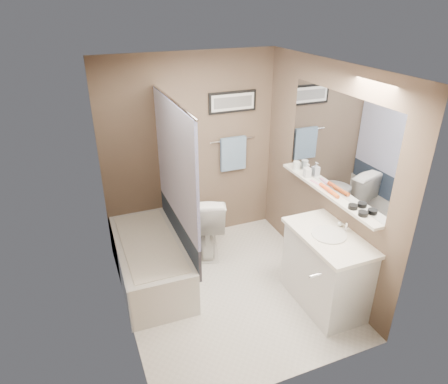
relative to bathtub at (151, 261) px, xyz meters
name	(u,v)px	position (x,y,z in m)	size (l,w,h in m)	color
ground	(229,290)	(0.75, -0.51, -0.25)	(2.50, 2.50, 0.00)	silver
ceiling	(231,70)	(0.75, -0.51, 2.13)	(2.20, 2.50, 0.04)	white
wall_back	(191,153)	(0.75, 0.72, 0.95)	(2.20, 0.04, 2.40)	brown
wall_front	(295,264)	(0.75, -1.74, 0.95)	(2.20, 0.04, 2.40)	brown
wall_left	(118,214)	(-0.33, -0.51, 0.95)	(0.04, 2.50, 2.40)	brown
wall_right	(322,177)	(1.83, -0.51, 0.95)	(0.04, 2.50, 2.40)	brown
tile_surround	(112,209)	(-0.34, -0.01, 0.75)	(0.02, 1.55, 2.00)	tan
curtain_rod	(172,100)	(0.35, -0.01, 1.80)	(0.02, 0.02, 1.55)	silver
curtain_upper	(175,163)	(0.35, -0.01, 1.15)	(0.03, 1.45, 1.28)	white
curtain_lower	(179,231)	(0.35, -0.01, 0.33)	(0.03, 1.45, 0.36)	#273549
mirror	(337,144)	(1.84, -0.66, 1.37)	(0.02, 1.60, 1.00)	silver
shelf	(326,192)	(1.79, -0.66, 0.85)	(0.12, 1.60, 0.03)	silver
towel_bar	(233,140)	(1.30, 0.70, 1.05)	(0.02, 0.02, 0.60)	silver
towel	(233,154)	(1.30, 0.68, 0.87)	(0.34, 0.05, 0.44)	#9CC3E3
art_frame	(233,102)	(1.30, 0.72, 1.53)	(0.62, 0.03, 0.26)	black
art_mat	(233,102)	(1.30, 0.71, 1.53)	(0.56, 0.00, 0.20)	white
art_image	(233,102)	(1.30, 0.70, 1.53)	(0.50, 0.00, 0.13)	#595959
door	(354,270)	(1.30, -1.75, 0.75)	(0.80, 0.02, 2.00)	silver
door_handle	(315,276)	(0.97, -1.70, 0.75)	(0.02, 0.02, 0.10)	silver
bathtub	(151,261)	(0.00, 0.00, 0.00)	(0.70, 1.50, 0.50)	silver
tub_rim	(149,243)	(0.00, 0.00, 0.25)	(0.56, 1.36, 0.02)	silver
toilet	(206,222)	(0.79, 0.35, 0.16)	(0.45, 0.80, 0.81)	white
vanity	(326,271)	(1.60, -1.05, 0.15)	(0.50, 0.90, 0.80)	silver
countertop	(330,237)	(1.59, -1.05, 0.57)	(0.54, 0.96, 0.04)	white
sink_basin	(329,235)	(1.58, -1.05, 0.60)	(0.34, 0.34, 0.01)	silver
faucet_spout	(346,227)	(1.78, -1.05, 0.64)	(0.02, 0.02, 0.10)	white
faucet_knob	(340,224)	(1.78, -0.95, 0.62)	(0.05, 0.05, 0.05)	white
candle_bowl_near	(363,214)	(1.79, -1.23, 0.89)	(0.09, 0.09, 0.04)	black
candle_bowl_far	(353,207)	(1.79, -1.09, 0.89)	(0.09, 0.09, 0.04)	black
hair_brush_front	(332,192)	(1.79, -0.76, 0.89)	(0.04, 0.04, 0.22)	#E05A1F
hair_brush_back	(326,188)	(1.79, -0.66, 0.89)	(0.04, 0.04, 0.22)	#EA5221
pink_comb	(316,183)	(1.79, -0.46, 0.87)	(0.03, 0.16, 0.01)	pink
glass_jar	(297,166)	(1.79, -0.06, 0.92)	(0.08, 0.08, 0.10)	silver
soap_bottle	(307,170)	(1.79, -0.29, 0.94)	(0.07, 0.07, 0.16)	#999999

